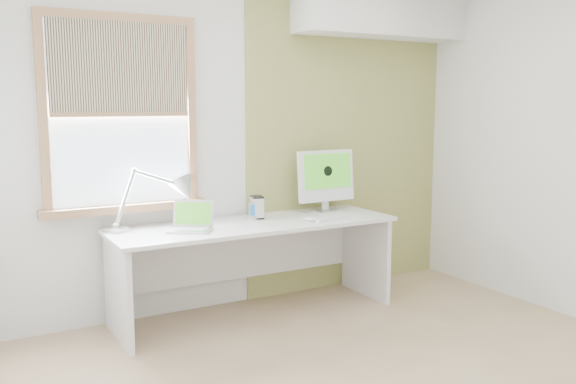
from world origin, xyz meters
TOP-DOWN VIEW (x-y plane):
  - room at (0.00, 0.00)m, footprint 4.04×3.54m
  - accent_wall at (1.00, 1.74)m, footprint 2.00×0.02m
  - soffit at (1.20, 1.57)m, footprint 1.60×0.40m
  - window at (-1.00, 1.71)m, footprint 1.20×0.14m
  - desk at (-0.11, 1.44)m, footprint 2.20×0.70m
  - desk_lamp at (-0.67, 1.62)m, footprint 0.80×0.32m
  - laptop at (-0.62, 1.36)m, footprint 0.38×0.36m
  - phone_dock at (-0.08, 1.48)m, footprint 0.08×0.08m
  - external_drive at (-0.01, 1.54)m, footprint 0.12×0.15m
  - imac at (0.64, 1.55)m, footprint 0.53×0.18m
  - keyboard at (0.54, 1.21)m, footprint 0.45×0.14m
  - mouse at (0.30, 1.22)m, footprint 0.11×0.13m

SIDE VIEW (x-z plane):
  - desk at x=-0.11m, z-range 0.17..0.90m
  - keyboard at x=0.54m, z-range 0.73..0.75m
  - mouse at x=0.30m, z-range 0.73..0.76m
  - phone_dock at x=-0.08m, z-range 0.70..0.84m
  - laptop at x=-0.62m, z-range 0.68..0.88m
  - external_drive at x=-0.01m, z-range 0.73..0.91m
  - desk_lamp at x=-0.67m, z-range 0.74..1.18m
  - imac at x=0.64m, z-range 0.76..1.27m
  - room at x=0.00m, z-range -0.02..2.62m
  - accent_wall at x=1.00m, z-range 0.00..2.60m
  - window at x=-1.00m, z-range 0.83..2.25m
  - soffit at x=1.20m, z-range 2.19..2.61m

